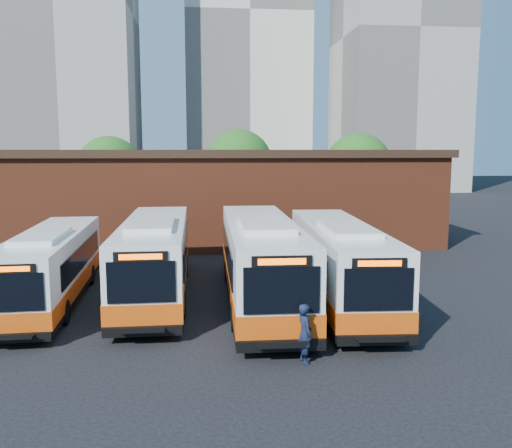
{
  "coord_description": "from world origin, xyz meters",
  "views": [
    {
      "loc": [
        -1.78,
        -18.79,
        6.39
      ],
      "look_at": [
        0.66,
        4.8,
        3.13
      ],
      "focal_mm": 38.0,
      "sensor_mm": 36.0,
      "label": 1
    }
  ],
  "objects": [
    {
      "name": "tree_mid",
      "position": [
        2.0,
        34.0,
        5.08
      ],
      "size": [
        6.56,
        6.56,
        8.36
      ],
      "color": "#382314",
      "rests_on": "ground"
    },
    {
      "name": "tower_center",
      "position": [
        7.0,
        86.0,
        30.34
      ],
      "size": [
        22.0,
        20.0,
        61.2
      ],
      "color": "silver",
      "rests_on": "ground"
    },
    {
      "name": "ground",
      "position": [
        0.0,
        0.0,
        0.0
      ],
      "size": [
        220.0,
        220.0,
        0.0
      ],
      "primitive_type": "plane",
      "color": "black"
    },
    {
      "name": "tree_east",
      "position": [
        13.0,
        31.0,
        4.83
      ],
      "size": [
        6.24,
        6.24,
        7.96
      ],
      "color": "#382314",
      "rests_on": "ground"
    },
    {
      "name": "bus_mideast",
      "position": [
        0.71,
        3.32,
        1.66
      ],
      "size": [
        2.99,
        13.48,
        3.66
      ],
      "rotation": [
        0.0,
        0.0,
        -0.01
      ],
      "color": "white",
      "rests_on": "ground"
    },
    {
      "name": "tower_right",
      "position": [
        30.0,
        68.0,
        24.34
      ],
      "size": [
        18.0,
        18.0,
        49.2
      ],
      "color": "#A6A098",
      "rests_on": "ground"
    },
    {
      "name": "bus_east",
      "position": [
        4.03,
        3.2,
        1.57
      ],
      "size": [
        3.28,
        12.78,
        3.45
      ],
      "rotation": [
        0.0,
        0.0,
        -0.05
      ],
      "color": "white",
      "rests_on": "ground"
    },
    {
      "name": "bus_west",
      "position": [
        -8.02,
        4.16,
        1.43
      ],
      "size": [
        2.85,
        11.69,
        3.16
      ],
      "rotation": [
        0.0,
        0.0,
        0.04
      ],
      "color": "white",
      "rests_on": "ground"
    },
    {
      "name": "tower_left",
      "position": [
        -22.0,
        72.0,
        27.84
      ],
      "size": [
        20.0,
        18.0,
        56.2
      ],
      "color": "#A6A098",
      "rests_on": "ground"
    },
    {
      "name": "depot_building",
      "position": [
        0.0,
        20.0,
        3.26
      ],
      "size": [
        28.6,
        12.6,
        6.4
      ],
      "color": "brown",
      "rests_on": "ground"
    },
    {
      "name": "bus_midwest",
      "position": [
        -3.79,
        4.89,
        1.59
      ],
      "size": [
        2.82,
        12.91,
        3.5
      ],
      "rotation": [
        0.0,
        0.0,
        0.01
      ],
      "color": "white",
      "rests_on": "ground"
    },
    {
      "name": "transit_worker",
      "position": [
        1.29,
        -3.37,
        0.92
      ],
      "size": [
        0.58,
        0.75,
        1.84
      ],
      "primitive_type": "imported",
      "rotation": [
        0.0,
        0.0,
        1.79
      ],
      "color": "#111933",
      "rests_on": "ground"
    },
    {
      "name": "tree_west",
      "position": [
        -10.0,
        32.0,
        4.64
      ],
      "size": [
        6.0,
        6.0,
        7.65
      ],
      "color": "#382314",
      "rests_on": "ground"
    }
  ]
}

